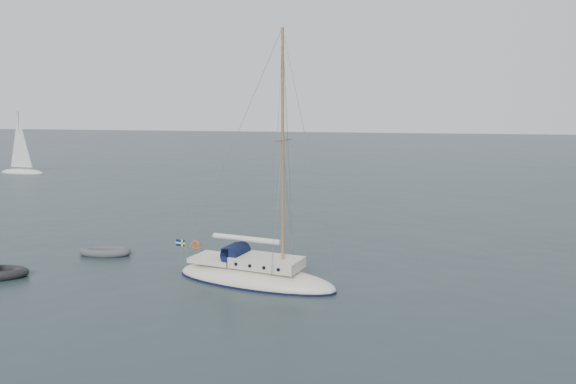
# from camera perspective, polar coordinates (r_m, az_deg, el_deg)

# --- Properties ---
(ground) EXTENTS (300.00, 300.00, 0.00)m
(ground) POSITION_cam_1_polar(r_m,az_deg,el_deg) (29.31, -1.55, -8.46)
(ground) COLOR black
(ground) RESTS_ON ground
(sailboat) EXTENTS (8.96, 2.69, 12.75)m
(sailboat) POSITION_cam_1_polar(r_m,az_deg,el_deg) (27.95, -3.36, -7.28)
(sailboat) COLOR beige
(sailboat) RESTS_ON ground
(dinghy) EXTENTS (3.11, 1.41, 0.45)m
(dinghy) POSITION_cam_1_polar(r_m,az_deg,el_deg) (34.75, -18.09, -5.79)
(dinghy) COLOR #4E4D52
(dinghy) RESTS_ON ground
(distant_yacht_a) EXTENTS (6.30, 3.36, 8.35)m
(distant_yacht_a) POSITION_cam_1_polar(r_m,az_deg,el_deg) (79.44, -25.57, 4.30)
(distant_yacht_a) COLOR silver
(distant_yacht_a) RESTS_ON ground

